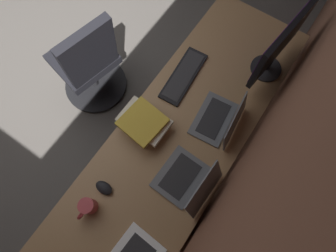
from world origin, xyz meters
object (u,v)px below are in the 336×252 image
at_px(book_stack_near, 143,123).
at_px(monitor_primary, 280,45).
at_px(coffee_mug, 88,206).
at_px(office_chair, 89,65).
at_px(mouse_main, 104,188).
at_px(drawer_pedestal, 153,195).
at_px(laptop_center, 189,182).
at_px(keyboard_main, 183,76).
at_px(laptop_left, 222,120).

bearing_deg(book_stack_near, monitor_primary, 151.10).
height_order(book_stack_near, coffee_mug, book_stack_near).
bearing_deg(coffee_mug, office_chair, -136.01).
distance_m(monitor_primary, coffee_mug, 1.39).
height_order(coffee_mug, office_chair, office_chair).
distance_m(mouse_main, coffee_mug, 0.13).
relative_size(drawer_pedestal, laptop_center, 2.23).
xyz_separation_m(mouse_main, book_stack_near, (-0.43, -0.03, 0.04)).
height_order(laptop_center, office_chair, office_chair).
bearing_deg(coffee_mug, keyboard_main, -178.81).
xyz_separation_m(laptop_center, coffee_mug, (0.41, -0.38, 0.00)).
xyz_separation_m(book_stack_near, office_chair, (-0.23, -0.72, -0.33)).
height_order(keyboard_main, mouse_main, mouse_main).
xyz_separation_m(drawer_pedestal, mouse_main, (0.14, -0.21, 0.40)).
bearing_deg(monitor_primary, laptop_center, -0.88).
distance_m(laptop_center, book_stack_near, 0.43).
distance_m(monitor_primary, book_stack_near, 0.90).
xyz_separation_m(coffee_mug, office_chair, (-0.78, -0.75, -0.33)).
xyz_separation_m(drawer_pedestal, monitor_primary, (-1.05, 0.18, 0.63)).
bearing_deg(coffee_mug, drawer_pedestal, 141.87).
height_order(book_stack_near, office_chair, office_chair).
relative_size(laptop_left, mouse_main, 3.22).
height_order(drawer_pedestal, book_stack_near, book_stack_near).
xyz_separation_m(keyboard_main, mouse_main, (0.84, 0.02, 0.01)).
bearing_deg(keyboard_main, mouse_main, 1.45).
bearing_deg(coffee_mug, laptop_left, 157.67).
distance_m(drawer_pedestal, keyboard_main, 0.84).
bearing_deg(laptop_center, drawer_pedestal, -48.68).
bearing_deg(mouse_main, coffee_mug, -0.58).
height_order(drawer_pedestal, monitor_primary, monitor_primary).
height_order(laptop_left, laptop_center, laptop_center).
height_order(monitor_primary, coffee_mug, monitor_primary).
height_order(laptop_center, keyboard_main, laptop_center).
xyz_separation_m(monitor_primary, laptop_left, (0.49, -0.05, -0.20)).
bearing_deg(office_chair, drawer_pedestal, 61.85).
distance_m(drawer_pedestal, office_chair, 1.10).
bearing_deg(monitor_primary, office_chair, -64.81).
xyz_separation_m(laptop_left, office_chair, (0.05, -1.09, -0.32)).
distance_m(laptop_center, mouse_main, 0.48).
relative_size(drawer_pedestal, book_stack_near, 2.41).
bearing_deg(book_stack_near, drawer_pedestal, 40.26).
distance_m(drawer_pedestal, monitor_primary, 1.24).
height_order(drawer_pedestal, keyboard_main, keyboard_main).
bearing_deg(monitor_primary, mouse_main, -18.08).
height_order(laptop_left, mouse_main, laptop_left).
xyz_separation_m(laptop_left, mouse_main, (0.70, -0.34, -0.03)).
bearing_deg(mouse_main, book_stack_near, -175.47).
bearing_deg(laptop_left, office_chair, -87.55).
distance_m(laptop_left, laptop_center, 0.41).
xyz_separation_m(drawer_pedestal, coffee_mug, (0.27, -0.21, 0.44)).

